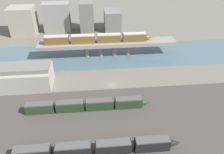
{
  "coord_description": "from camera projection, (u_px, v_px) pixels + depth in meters",
  "views": [
    {
      "loc": [
        -7.1,
        -74.73,
        53.87
      ],
      "look_at": [
        0.0,
        1.38,
        3.05
      ],
      "focal_mm": 35.0,
      "sensor_mm": 36.0,
      "label": 1
    }
  ],
  "objects": [
    {
      "name": "ground_plane",
      "position": [
        112.0,
        85.0,
        92.33
      ],
      "size": [
        400.0,
        400.0,
        0.0
      ],
      "primitive_type": "plane",
      "color": "#666056"
    },
    {
      "name": "railbed_yard",
      "position": [
        119.0,
        127.0,
        72.43
      ],
      "size": [
        280.0,
        42.0,
        0.01
      ],
      "primitive_type": "cube",
      "color": "#423D38",
      "rests_on": "ground"
    },
    {
      "name": "river_water",
      "position": [
        108.0,
        55.0,
        114.51
      ],
      "size": [
        320.0,
        28.39,
        0.01
      ],
      "primitive_type": "cube",
      "color": "#47606B",
      "rests_on": "ground"
    },
    {
      "name": "bridge",
      "position": [
        107.0,
        44.0,
        111.06
      ],
      "size": [
        69.9,
        7.78,
        7.62
      ],
      "color": "gray",
      "rests_on": "ground"
    },
    {
      "name": "train_on_bridge",
      "position": [
        99.0,
        38.0,
        108.83
      ],
      "size": [
        54.83,
        3.19,
        4.18
      ],
      "color": "brown",
      "rests_on": "bridge"
    },
    {
      "name": "train_yard_near",
      "position": [
        98.0,
        148.0,
        62.81
      ],
      "size": [
        48.34,
        2.93,
        4.11
      ],
      "color": "black",
      "rests_on": "ground"
    },
    {
      "name": "train_yard_mid",
      "position": [
        88.0,
        105.0,
        78.6
      ],
      "size": [
        45.16,
        2.84,
        3.95
      ],
      "color": "#23381E",
      "rests_on": "ground"
    },
    {
      "name": "warehouse_building",
      "position": [
        23.0,
        77.0,
        89.16
      ],
      "size": [
        22.78,
        11.99,
        9.72
      ],
      "color": "#9E998E",
      "rests_on": "ground"
    },
    {
      "name": "city_block_far_left",
      "position": [
        23.0,
        21.0,
        134.39
      ],
      "size": [
        15.09,
        12.47,
        16.71
      ],
      "primitive_type": "cube",
      "color": "gray",
      "rests_on": "ground"
    },
    {
      "name": "city_block_left",
      "position": [
        57.0,
        17.0,
        137.7
      ],
      "size": [
        16.49,
        8.18,
        18.0
      ],
      "primitive_type": "cube",
      "color": "gray",
      "rests_on": "ground"
    },
    {
      "name": "city_block_center",
      "position": [
        87.0,
        17.0,
        136.56
      ],
      "size": [
        8.45,
        15.88,
        19.63
      ],
      "primitive_type": "cube",
      "color": "slate",
      "rests_on": "ground"
    },
    {
      "name": "city_block_right",
      "position": [
        112.0,
        20.0,
        141.5
      ],
      "size": [
        10.3,
        13.85,
        12.52
      ],
      "primitive_type": "cube",
      "color": "slate",
      "rests_on": "ground"
    }
  ]
}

